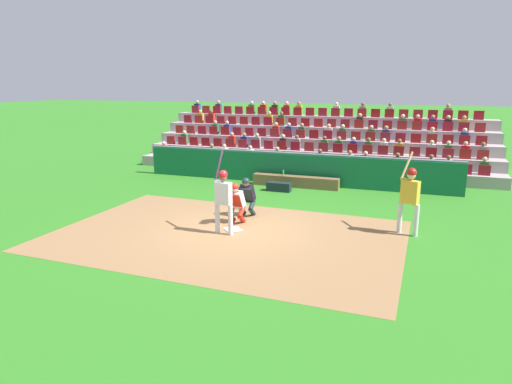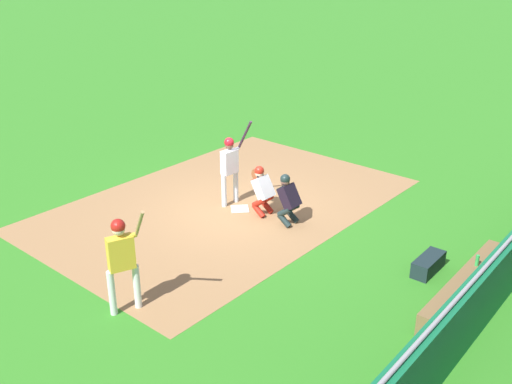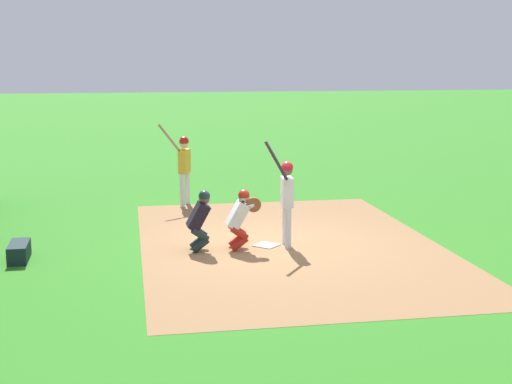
# 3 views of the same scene
# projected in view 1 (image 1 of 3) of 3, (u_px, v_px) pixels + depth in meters

# --- Properties ---
(ground_plane) EXTENTS (160.00, 160.00, 0.00)m
(ground_plane) POSITION_uv_depth(u_px,v_px,m) (233.00, 230.00, 12.82)
(ground_plane) COLOR #2E7920
(infield_dirt_patch) EXTENTS (9.51, 6.43, 0.01)m
(infield_dirt_patch) POSITION_uv_depth(u_px,v_px,m) (226.00, 235.00, 12.36)
(infield_dirt_patch) COLOR #946C45
(infield_dirt_patch) RESTS_ON ground_plane
(home_plate_marker) EXTENTS (0.62, 0.62, 0.02)m
(home_plate_marker) POSITION_uv_depth(u_px,v_px,m) (233.00, 229.00, 12.82)
(home_plate_marker) COLOR white
(home_plate_marker) RESTS_ON infield_dirt_patch
(batter_at_plate) EXTENTS (0.58, 0.67, 2.26)m
(batter_at_plate) POSITION_uv_depth(u_px,v_px,m) (223.00, 195.00, 12.23)
(batter_at_plate) COLOR silver
(batter_at_plate) RESTS_ON ground_plane
(catcher_crouching) EXTENTS (0.47, 0.71, 1.27)m
(catcher_crouching) POSITION_uv_depth(u_px,v_px,m) (236.00, 200.00, 13.24)
(catcher_crouching) COLOR #B12215
(catcher_crouching) RESTS_ON ground_plane
(home_plate_umpire) EXTENTS (0.46, 0.49, 1.27)m
(home_plate_umpire) POSITION_uv_depth(u_px,v_px,m) (247.00, 195.00, 13.99)
(home_plate_umpire) COLOR #1C2B2B
(home_plate_umpire) RESTS_ON ground_plane
(dugout_wall) EXTENTS (13.10, 0.24, 1.31)m
(dugout_wall) POSITION_uv_depth(u_px,v_px,m) (293.00, 169.00, 18.58)
(dugout_wall) COLOR #11623A
(dugout_wall) RESTS_ON ground_plane
(dugout_bench) EXTENTS (3.50, 0.40, 0.44)m
(dugout_bench) POSITION_uv_depth(u_px,v_px,m) (295.00, 181.00, 18.08)
(dugout_bench) COLOR brown
(dugout_bench) RESTS_ON ground_plane
(water_bottle_on_bench) EXTENTS (0.07, 0.07, 0.23)m
(water_bottle_on_bench) POSITION_uv_depth(u_px,v_px,m) (283.00, 173.00, 18.16)
(water_bottle_on_bench) COLOR green
(water_bottle_on_bench) RESTS_ON dugout_bench
(equipment_duffel_bag) EXTENTS (0.93, 0.36, 0.34)m
(equipment_duffel_bag) POSITION_uv_depth(u_px,v_px,m) (279.00, 187.00, 17.38)
(equipment_duffel_bag) COLOR #18262A
(equipment_duffel_bag) RESTS_ON ground_plane
(on_deck_batter) EXTENTS (0.60, 0.89, 2.22)m
(on_deck_batter) POSITION_uv_depth(u_px,v_px,m) (410.00, 193.00, 12.18)
(on_deck_batter) COLOR silver
(on_deck_batter) RESTS_ON ground_plane
(bleacher_stand) EXTENTS (16.62, 4.81, 3.11)m
(bleacher_stand) POSITION_uv_depth(u_px,v_px,m) (317.00, 147.00, 22.73)
(bleacher_stand) COLOR #A79699
(bleacher_stand) RESTS_ON ground_plane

